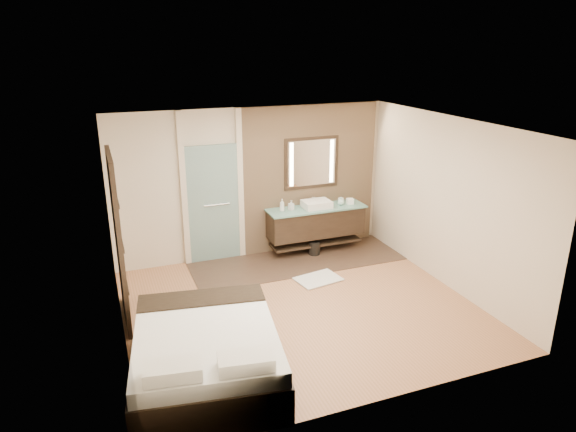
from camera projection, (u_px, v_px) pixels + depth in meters
name	position (u px, v px, depth m)	size (l,w,h in m)	color
floor	(300.00, 307.00, 7.64)	(5.00, 5.00, 0.00)	#9D6641
tile_strip	(297.00, 261.00, 9.26)	(3.80, 1.30, 0.01)	#3E2922
stone_wall	(310.00, 178.00, 9.53)	(2.60, 0.08, 2.70)	tan
vanity	(316.00, 222.00, 9.52)	(1.85, 0.55, 0.88)	black
mirror_unit	(312.00, 163.00, 9.38)	(1.06, 0.04, 0.96)	black
frosted_door	(213.00, 199.00, 8.96)	(1.10, 0.12, 2.70)	silver
shoji_partition	(119.00, 240.00, 6.95)	(0.06, 1.20, 2.40)	black
bed	(207.00, 353.00, 5.95)	(1.94, 2.28, 0.79)	black
bath_mat	(318.00, 279.00, 8.51)	(0.72, 0.50, 0.02)	silver
waste_bin	(314.00, 248.00, 9.48)	(0.21, 0.21, 0.26)	black
tissue_box	(350.00, 201.00, 9.61)	(0.12, 0.12, 0.10)	white
soap_bottle_a	(282.00, 205.00, 9.19)	(0.09, 0.09, 0.22)	silver
soap_bottle_b	(291.00, 205.00, 9.25)	(0.08, 0.08, 0.18)	#B2B2B2
soap_bottle_c	(341.00, 201.00, 9.55)	(0.12, 0.12, 0.15)	silver
cup	(341.00, 200.00, 9.70)	(0.11, 0.11, 0.09)	white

